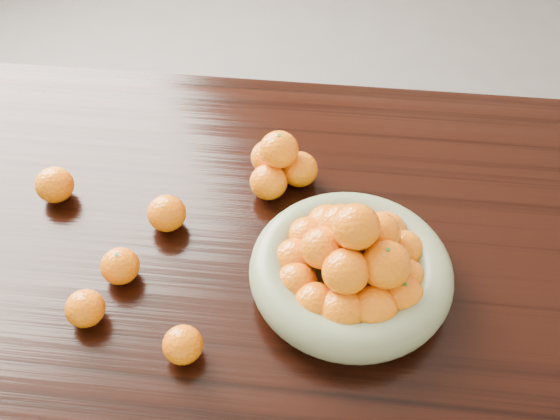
# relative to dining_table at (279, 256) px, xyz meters

# --- Properties ---
(ground) EXTENTS (5.00, 5.00, 0.00)m
(ground) POSITION_rel_dining_table_xyz_m (0.00, 0.00, -0.66)
(ground) COLOR #524F4D
(ground) RESTS_ON ground
(dining_table) EXTENTS (2.00, 1.00, 0.75)m
(dining_table) POSITION_rel_dining_table_xyz_m (0.00, 0.00, 0.00)
(dining_table) COLOR black
(dining_table) RESTS_ON ground
(fruit_bowl) EXTENTS (0.37, 0.37, 0.20)m
(fruit_bowl) POSITION_rel_dining_table_xyz_m (0.15, -0.12, 0.14)
(fruit_bowl) COLOR #737D5B
(fruit_bowl) RESTS_ON dining_table
(orange_pyramid) EXTENTS (0.15, 0.15, 0.13)m
(orange_pyramid) POSITION_rel_dining_table_xyz_m (-0.01, 0.14, 0.14)
(orange_pyramid) COLOR orange
(orange_pyramid) RESTS_ON dining_table
(loose_orange_0) EXTENTS (0.07, 0.07, 0.07)m
(loose_orange_0) POSITION_rel_dining_table_xyz_m (-0.28, -0.15, 0.12)
(loose_orange_0) COLOR orange
(loose_orange_0) RESTS_ON dining_table
(loose_orange_1) EXTENTS (0.07, 0.07, 0.07)m
(loose_orange_1) POSITION_rel_dining_table_xyz_m (-0.32, -0.25, 0.12)
(loose_orange_1) COLOR orange
(loose_orange_1) RESTS_ON dining_table
(loose_orange_2) EXTENTS (0.07, 0.07, 0.06)m
(loose_orange_2) POSITION_rel_dining_table_xyz_m (-0.13, -0.30, 0.12)
(loose_orange_2) COLOR orange
(loose_orange_2) RESTS_ON dining_table
(loose_orange_3) EXTENTS (0.08, 0.08, 0.07)m
(loose_orange_3) POSITION_rel_dining_table_xyz_m (-0.47, 0.04, 0.13)
(loose_orange_3) COLOR orange
(loose_orange_3) RESTS_ON dining_table
(loose_orange_4) EXTENTS (0.08, 0.08, 0.07)m
(loose_orange_4) POSITION_rel_dining_table_xyz_m (-0.22, -0.01, 0.13)
(loose_orange_4) COLOR orange
(loose_orange_4) RESTS_ON dining_table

